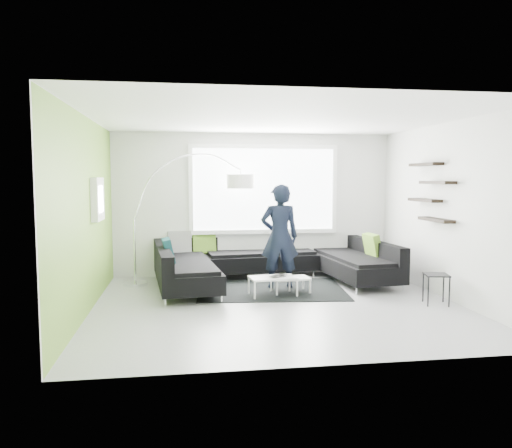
{
  "coord_description": "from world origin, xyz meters",
  "views": [
    {
      "loc": [
        -1.42,
        -7.3,
        1.92
      ],
      "look_at": [
        -0.19,
        0.9,
        1.16
      ],
      "focal_mm": 35.0,
      "sensor_mm": 36.0,
      "label": 1
    }
  ],
  "objects_px": {
    "side_table": "(436,289)",
    "laptop": "(280,276)",
    "sectional_sofa": "(272,263)",
    "coffee_table": "(282,285)",
    "person": "(280,237)",
    "arc_lamp": "(134,219)"
  },
  "relations": [
    {
      "from": "side_table",
      "to": "laptop",
      "type": "height_order",
      "value": "side_table"
    },
    {
      "from": "side_table",
      "to": "sectional_sofa",
      "type": "bearing_deg",
      "value": 140.23
    },
    {
      "from": "sectional_sofa",
      "to": "coffee_table",
      "type": "distance_m",
      "value": 0.88
    },
    {
      "from": "sectional_sofa",
      "to": "person",
      "type": "distance_m",
      "value": 0.64
    },
    {
      "from": "sectional_sofa",
      "to": "arc_lamp",
      "type": "xyz_separation_m",
      "value": [
        -2.45,
        0.26,
        0.8
      ]
    },
    {
      "from": "sectional_sofa",
      "to": "coffee_table",
      "type": "height_order",
      "value": "sectional_sofa"
    },
    {
      "from": "arc_lamp",
      "to": "person",
      "type": "distance_m",
      "value": 2.61
    },
    {
      "from": "coffee_table",
      "to": "sectional_sofa",
      "type": "bearing_deg",
      "value": 84.76
    },
    {
      "from": "coffee_table",
      "to": "person",
      "type": "relative_size",
      "value": 0.53
    },
    {
      "from": "laptop",
      "to": "side_table",
      "type": "bearing_deg",
      "value": -55.51
    },
    {
      "from": "person",
      "to": "laptop",
      "type": "xyz_separation_m",
      "value": [
        -0.11,
        -0.62,
        -0.58
      ]
    },
    {
      "from": "person",
      "to": "coffee_table",
      "type": "bearing_deg",
      "value": 84.65
    },
    {
      "from": "person",
      "to": "laptop",
      "type": "height_order",
      "value": "person"
    },
    {
      "from": "laptop",
      "to": "person",
      "type": "bearing_deg",
      "value": 45.12
    },
    {
      "from": "coffee_table",
      "to": "person",
      "type": "height_order",
      "value": "person"
    },
    {
      "from": "coffee_table",
      "to": "laptop",
      "type": "xyz_separation_m",
      "value": [
        -0.06,
        -0.13,
        0.17
      ]
    },
    {
      "from": "coffee_table",
      "to": "arc_lamp",
      "type": "height_order",
      "value": "arc_lamp"
    },
    {
      "from": "sectional_sofa",
      "to": "arc_lamp",
      "type": "bearing_deg",
      "value": 168.41
    },
    {
      "from": "side_table",
      "to": "person",
      "type": "distance_m",
      "value": 2.69
    },
    {
      "from": "arc_lamp",
      "to": "person",
      "type": "xyz_separation_m",
      "value": [
        2.52,
        -0.62,
        -0.28
      ]
    },
    {
      "from": "sectional_sofa",
      "to": "side_table",
      "type": "bearing_deg",
      "value": -45.39
    },
    {
      "from": "sectional_sofa",
      "to": "arc_lamp",
      "type": "relative_size",
      "value": 1.82
    }
  ]
}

